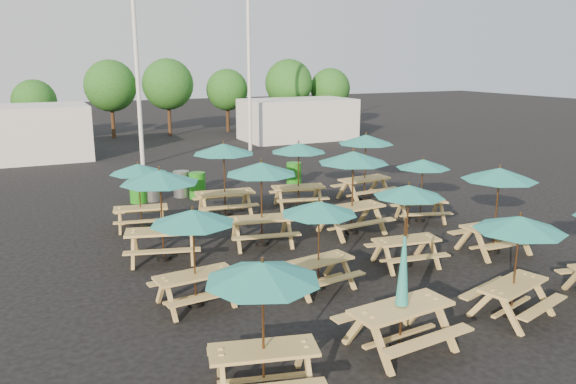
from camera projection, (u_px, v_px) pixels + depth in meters
name	position (u px, v px, depth m)	size (l,w,h in m)	color
ground	(310.00, 240.00, 16.22)	(120.00, 120.00, 0.00)	black
picnic_unit_0	(263.00, 280.00, 8.42)	(2.19, 2.19, 2.16)	tan
picnic_unit_1	(193.00, 223.00, 11.49)	(1.93, 1.93, 2.12)	tan
picnic_unit_2	(160.00, 183.00, 14.13)	(2.46, 2.46, 2.40)	tan
picnic_unit_3	(138.00, 173.00, 16.89)	(2.00, 2.00, 2.05)	tan
picnic_unit_4	(402.00, 296.00, 9.91)	(2.06, 1.84, 2.45)	tan
picnic_unit_5	(319.00, 213.00, 12.38)	(1.95, 1.95, 2.07)	tan
picnic_unit_6	(261.00, 174.00, 15.32)	(2.33, 2.33, 2.38)	tan
picnic_unit_7	(224.00, 153.00, 18.26)	(2.27, 2.27, 2.45)	tan
picnic_unit_8	(519.00, 230.00, 10.98)	(2.19, 2.19, 2.13)	tan
picnic_unit_9	(409.00, 196.00, 13.78)	(1.96, 1.96, 2.11)	tan
picnic_unit_10	(353.00, 163.00, 16.35)	(2.25, 2.25, 2.51)	tan
picnic_unit_11	(299.00, 152.00, 19.29)	(2.30, 2.30, 2.32)	tan
picnic_unit_13	(499.00, 180.00, 14.70)	(2.01, 2.01, 2.35)	tan
picnic_unit_14	(423.00, 168.00, 17.68)	(2.14, 2.14, 2.04)	tan
picnic_unit_15	(366.00, 144.00, 20.38)	(2.23, 2.23, 2.45)	tan
waste_bin_0	(138.00, 189.00, 20.36)	(0.61, 0.61, 0.98)	#1E8217
waste_bin_1	(152.00, 188.00, 20.62)	(0.61, 0.61, 0.98)	gray
waste_bin_2	(181.00, 184.00, 21.22)	(0.61, 0.61, 0.98)	gray
waste_bin_3	(197.00, 185.00, 20.97)	(0.61, 0.61, 0.98)	#1E8217
waste_bin_4	(294.00, 174.00, 22.97)	(0.61, 0.61, 0.98)	#1E8217
mast_0	(135.00, 39.00, 26.30)	(0.20, 0.20, 12.00)	silver
mast_1	(249.00, 42.00, 30.78)	(0.20, 0.20, 12.00)	silver
event_tent_0	(6.00, 134.00, 28.37)	(8.00, 4.00, 2.80)	silver
event_tent_1	(297.00, 119.00, 36.38)	(7.00, 4.00, 2.60)	silver
tree_2	(34.00, 101.00, 33.73)	(2.59, 2.59, 3.93)	#382314
tree_3	(110.00, 86.00, 36.42)	(3.36, 3.36, 5.09)	#382314
tree_4	(168.00, 84.00, 37.53)	(3.41, 3.41, 5.17)	#382314
tree_5	(227.00, 90.00, 39.82)	(2.94, 2.94, 4.45)	#382314
tree_6	(289.00, 83.00, 39.83)	(3.38, 3.38, 5.13)	#382314
tree_7	(330.00, 88.00, 41.37)	(2.95, 2.95, 4.48)	#382314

